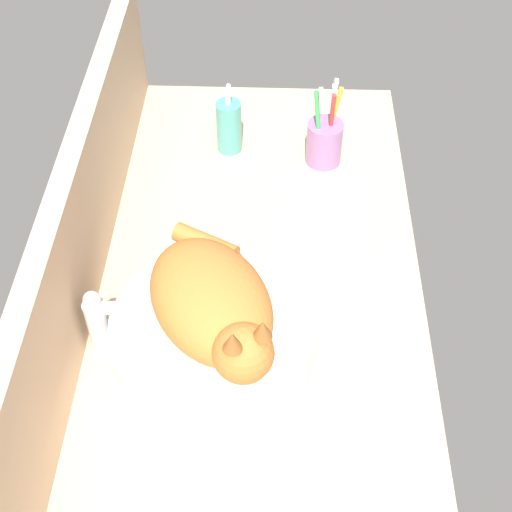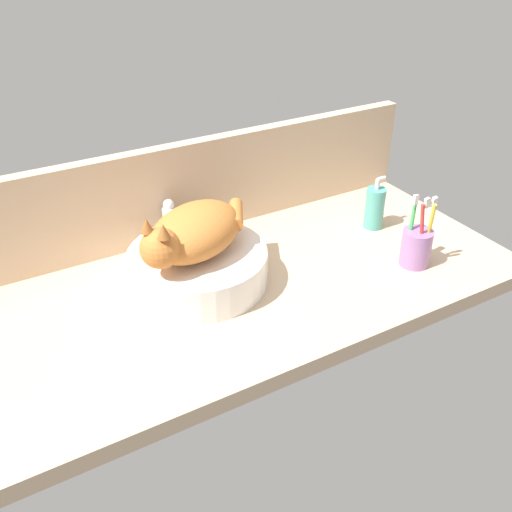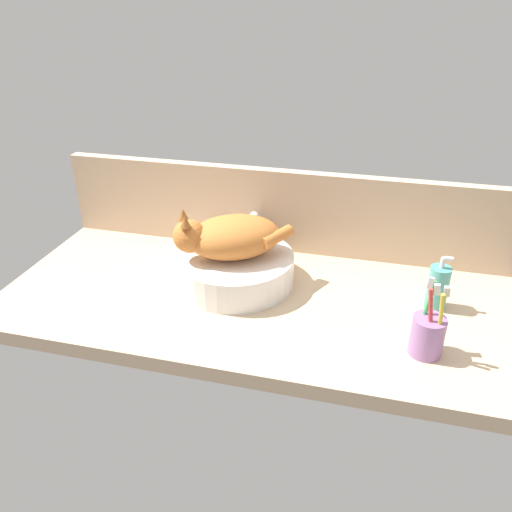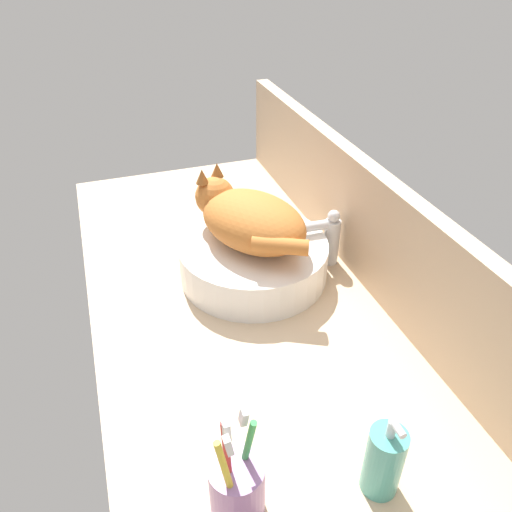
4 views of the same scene
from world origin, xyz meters
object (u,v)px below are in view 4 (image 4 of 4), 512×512
(cat, at_px, (248,218))
(faucet, at_px, (327,236))
(sink_basin, at_px, (253,259))
(soap_dispenser, at_px, (384,461))
(toothbrush_cup, at_px, (237,487))

(cat, distance_m, faucet, 0.19)
(cat, relative_size, faucet, 2.22)
(sink_basin, distance_m, faucet, 0.18)
(sink_basin, distance_m, cat, 0.10)
(sink_basin, relative_size, faucet, 2.39)
(sink_basin, bearing_deg, soap_dispenser, 0.74)
(sink_basin, xyz_separation_m, faucet, (0.01, 0.17, 0.03))
(toothbrush_cup, bearing_deg, soap_dispenser, 80.56)
(sink_basin, bearing_deg, faucet, 87.40)
(sink_basin, bearing_deg, toothbrush_cup, -21.05)
(sink_basin, xyz_separation_m, toothbrush_cup, (0.50, -0.19, 0.01))
(cat, height_order, soap_dispenser, cat)
(sink_basin, distance_m, soap_dispenser, 0.53)
(toothbrush_cup, bearing_deg, sink_basin, 158.95)
(cat, relative_size, soap_dispenser, 2.04)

